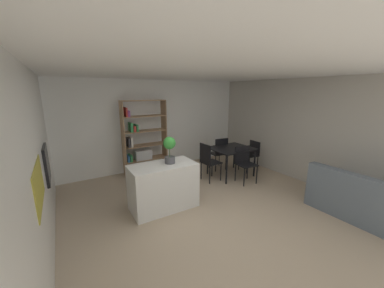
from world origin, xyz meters
The scene contains 16 objects.
ground_plane centered at (0.00, 0.00, 0.00)m, with size 8.61×8.61×0.00m, color tan.
ceiling_slab centered at (0.00, 0.00, 2.60)m, with size 6.18×6.27×0.06m.
back_partition centered at (0.00, 3.10, 1.29)m, with size 6.18×0.06×2.57m, color white.
right_partition_gray centered at (3.06, 0.00, 1.29)m, with size 0.06×6.27×2.57m, color #B2ADA3.
tall_cabinet_run_left centered at (-2.72, 0.00, 1.29)m, with size 0.63×5.66×2.57m, color silver.
cabinet_niche_splashback centered at (-2.40, -0.08, 1.24)m, with size 0.01×0.93×0.47m.
built_in_oven centered at (-2.38, 1.17, 1.11)m, with size 0.06×0.59×0.61m.
kitchen_island centered at (-0.55, 0.76, 0.45)m, with size 1.26×0.65×0.90m, color silver.
potted_plant_on_island centered at (-0.39, 0.77, 1.20)m, with size 0.24×0.24×0.52m.
open_bookshelf centered at (-0.29, 2.74, 0.93)m, with size 1.17×0.35×2.03m.
dining_table centered at (1.73, 1.39, 0.70)m, with size 1.09×0.93×0.78m.
dining_chair_island_side centered at (0.96, 1.39, 0.58)m, with size 0.44×0.44×0.98m.
dining_chair_window_side centered at (2.48, 1.38, 0.52)m, with size 0.48×0.44×0.86m.
dining_chair_far centered at (1.72, 1.88, 0.57)m, with size 0.45×0.46×0.96m.
dining_chair_near centered at (1.74, 0.90, 0.55)m, with size 0.49×0.46×0.90m.
sofa centered at (2.35, -1.58, 0.30)m, with size 0.85×1.98×0.88m.
Camera 1 is at (-2.10, -2.87, 2.25)m, focal length 20.32 mm.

